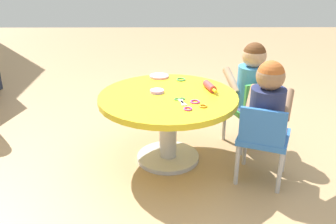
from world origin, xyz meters
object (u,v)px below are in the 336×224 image
rolling_pin (210,86)px  craft_table (168,110)px  child_chair_left (263,138)px  craft_scissors (181,100)px  child_chair_right (252,109)px  seated_child_right (252,78)px  seated_child_left (268,102)px

rolling_pin → craft_table: bearing=110.5°
child_chair_left → craft_scissors: child_chair_left is taller
rolling_pin → craft_scissors: rolling_pin is taller
child_chair_right → craft_scissors: size_ratio=3.81×
craft_scissors → seated_child_right: bearing=-57.6°
seated_child_left → child_chair_right: (0.43, -0.02, -0.23)m
craft_table → seated_child_right: 0.66m
child_chair_left → craft_table: bearing=64.9°
seated_child_left → seated_child_right: 0.47m
seated_child_right → rolling_pin: size_ratio=2.24×
craft_table → craft_scissors: (-0.10, -0.08, 0.11)m
craft_table → child_chair_left: bearing=-115.1°
child_chair_left → rolling_pin: rolling_pin is taller
craft_table → seated_child_right: size_ratio=1.83×
seated_child_left → child_chair_left: bearing=158.0°
child_chair_right → rolling_pin: 0.40m
child_chair_left → seated_child_left: bearing=-22.0°
seated_child_left → child_chair_right: 0.49m
child_chair_right → seated_child_left: bearing=177.7°
seated_child_right → rolling_pin: 0.34m
craft_scissors → child_chair_right: bearing=-61.2°
craft_table → seated_child_left: seated_child_left is taller
craft_table → child_chair_right: size_ratio=1.74×
child_chair_right → rolling_pin: (-0.08, 0.33, 0.21)m
seated_child_right → craft_scissors: 0.62m
child_chair_left → child_chair_right: 0.47m
craft_table → rolling_pin: 0.34m
craft_table → rolling_pin: (0.11, -0.29, 0.13)m
rolling_pin → craft_scissors: bearing=135.5°
seated_child_right → craft_scissors: bearing=122.4°
child_chair_right → rolling_pin: bearing=104.3°
rolling_pin → seated_child_right: bearing=-68.9°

